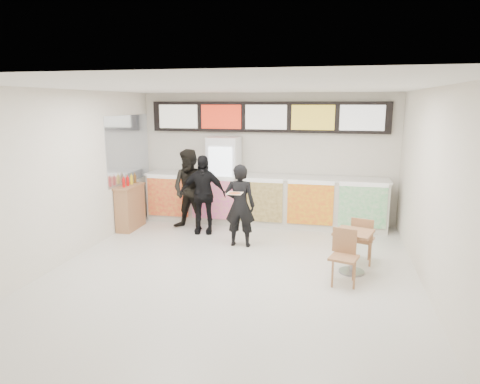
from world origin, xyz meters
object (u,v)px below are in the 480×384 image
(service_counter, at_px, (263,200))
(customer_left, at_px, (191,190))
(cafe_table, at_px, (353,244))
(customer_mid, at_px, (203,194))
(drinks_fridge, at_px, (224,180))
(condiment_ledge, at_px, (130,207))
(customer_main, at_px, (240,206))

(service_counter, height_order, customer_left, customer_left)
(customer_left, bearing_deg, service_counter, 33.98)
(customer_left, height_order, cafe_table, customer_left)
(service_counter, height_order, customer_mid, customer_mid)
(drinks_fridge, bearing_deg, service_counter, -0.99)
(drinks_fridge, xyz_separation_m, condiment_ledge, (-1.89, -1.06, -0.50))
(customer_main, relative_size, condiment_ledge, 1.38)
(customer_left, distance_m, condiment_ledge, 1.41)
(drinks_fridge, relative_size, condiment_ledge, 1.70)
(customer_mid, relative_size, cafe_table, 1.13)
(customer_main, height_order, customer_left, customer_left)
(customer_left, bearing_deg, cafe_table, -21.26)
(customer_mid, bearing_deg, customer_main, -43.22)
(drinks_fridge, bearing_deg, customer_left, -125.24)
(customer_mid, bearing_deg, service_counter, 31.75)
(service_counter, bearing_deg, cafe_table, -53.17)
(service_counter, xyz_separation_m, condiment_ledge, (-2.82, -1.04, -0.07))
(customer_main, bearing_deg, service_counter, -98.26)
(cafe_table, bearing_deg, drinks_fridge, 154.42)
(customer_mid, bearing_deg, customer_left, 141.62)
(service_counter, relative_size, customer_mid, 3.28)
(customer_mid, relative_size, condiment_ledge, 1.44)
(cafe_table, relative_size, condiment_ledge, 1.27)
(customer_mid, xyz_separation_m, cafe_table, (3.09, -1.62, -0.35))
(customer_main, bearing_deg, condiment_ledge, -14.99)
(drinks_fridge, distance_m, customer_main, 1.84)
(customer_mid, distance_m, cafe_table, 3.51)
(customer_mid, bearing_deg, condiment_ledge, 174.70)
(drinks_fridge, xyz_separation_m, customer_left, (-0.55, -0.78, -0.11))
(drinks_fridge, relative_size, cafe_table, 1.33)
(customer_main, height_order, cafe_table, customer_main)
(customer_left, height_order, condiment_ledge, customer_left)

